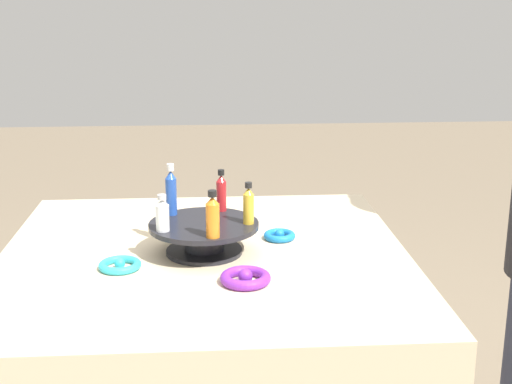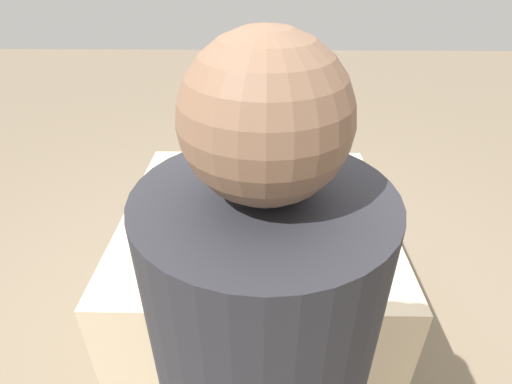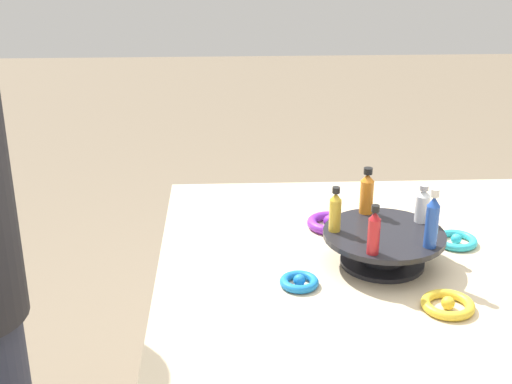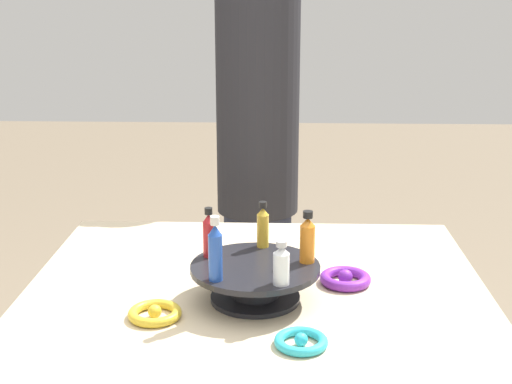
% 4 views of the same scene
% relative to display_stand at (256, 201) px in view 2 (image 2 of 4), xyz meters
% --- Properties ---
extents(ground_plane, '(12.00, 12.00, 0.00)m').
position_rel_display_stand_xyz_m(ground_plane, '(0.00, 0.00, -0.80)').
color(ground_plane, '#756651').
extents(party_table, '(0.99, 0.99, 0.76)m').
position_rel_display_stand_xyz_m(party_table, '(0.00, 0.00, -0.43)').
color(party_table, beige).
rests_on(party_table, ground_plane).
extents(display_stand, '(0.27, 0.27, 0.08)m').
position_rel_display_stand_xyz_m(display_stand, '(0.00, 0.00, 0.00)').
color(display_stand, black).
rests_on(display_stand, party_table).
extents(bottle_orange, '(0.03, 0.03, 0.11)m').
position_rel_display_stand_xyz_m(bottle_orange, '(0.11, 0.02, 0.08)').
color(bottle_orange, orange).
rests_on(bottle_orange, display_stand).
extents(bottle_gold, '(0.03, 0.03, 0.10)m').
position_rel_display_stand_xyz_m(bottle_gold, '(0.01, 0.11, 0.08)').
color(bottle_gold, gold).
rests_on(bottle_gold, display_stand).
extents(bottle_red, '(0.03, 0.03, 0.11)m').
position_rel_display_stand_xyz_m(bottle_red, '(-0.10, 0.05, 0.08)').
color(bottle_red, '#B21E23').
rests_on(bottle_red, display_stand).
extents(bottle_blue, '(0.03, 0.03, 0.13)m').
position_rel_display_stand_xyz_m(bottle_blue, '(-0.07, -0.08, 0.09)').
color(bottle_blue, '#234CAD').
rests_on(bottle_blue, display_stand).
extents(bottle_clear, '(0.03, 0.03, 0.09)m').
position_rel_display_stand_xyz_m(bottle_clear, '(0.05, -0.09, 0.07)').
color(bottle_clear, silver).
rests_on(bottle_clear, display_stand).
extents(ribbon_bow_gold, '(0.11, 0.11, 0.03)m').
position_rel_display_stand_xyz_m(ribbon_bow_gold, '(-0.19, -0.09, -0.04)').
color(ribbon_bow_gold, gold).
rests_on(ribbon_bow_gold, party_table).
extents(ribbon_bow_teal, '(0.10, 0.10, 0.02)m').
position_rel_display_stand_xyz_m(ribbon_bow_teal, '(0.09, -0.19, -0.04)').
color(ribbon_bow_teal, '#2DB7CC').
rests_on(ribbon_bow_teal, party_table).
extents(ribbon_bow_purple, '(0.11, 0.11, 0.03)m').
position_rel_display_stand_xyz_m(ribbon_bow_purple, '(0.19, 0.09, -0.04)').
color(ribbon_bow_purple, purple).
rests_on(ribbon_bow_purple, party_table).
extents(ribbon_bow_blue, '(0.08, 0.08, 0.03)m').
position_rel_display_stand_xyz_m(ribbon_bow_blue, '(-0.09, 0.19, -0.04)').
color(ribbon_bow_blue, blue).
rests_on(ribbon_bow_blue, party_table).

